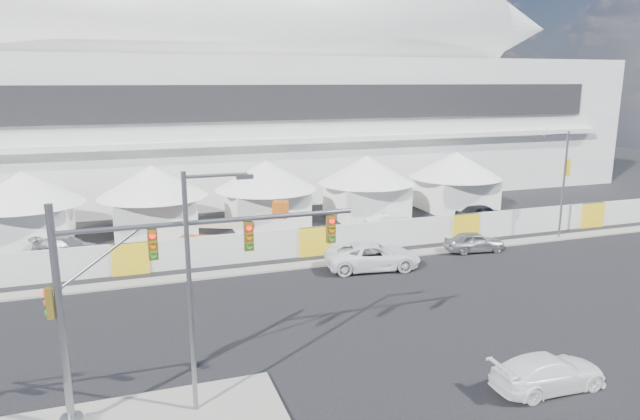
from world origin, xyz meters
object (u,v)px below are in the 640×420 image
object	(u,v)px
sedan_silver	(475,242)
lot_car_c	(66,246)
lot_car_a	(389,222)
traffic_mast	(128,300)
streetlight_curb	(562,177)
streetlight_median	(196,277)
boom_lift	(217,239)
pickup_curb	(373,256)
lot_car_b	(483,214)
pickup_near	(548,372)

from	to	relation	value
sedan_silver	lot_car_c	bearing A→B (deg)	80.15
lot_car_a	traffic_mast	world-z (taller)	traffic_mast
traffic_mast	lot_car_a	bearing A→B (deg)	46.39
lot_car_a	streetlight_curb	size ratio (longest dim) A/B	0.49
lot_car_a	streetlight_median	world-z (taller)	streetlight_median
traffic_mast	streetlight_curb	size ratio (longest dim) A/B	1.30
boom_lift	sedan_silver	bearing A→B (deg)	7.66
pickup_curb	traffic_mast	bearing A→B (deg)	138.75
pickup_curb	boom_lift	world-z (taller)	boom_lift
streetlight_curb	lot_car_b	bearing A→B (deg)	112.37
boom_lift	pickup_curb	bearing A→B (deg)	-11.09
lot_car_c	traffic_mast	distance (m)	22.55
lot_car_b	pickup_curb	bearing A→B (deg)	119.98
lot_car_b	sedan_silver	bearing A→B (deg)	141.60
pickup_near	streetlight_median	size ratio (longest dim) A/B	0.54
traffic_mast	streetlight_curb	distance (m)	34.18
traffic_mast	boom_lift	distance (m)	20.15
sedan_silver	pickup_curb	bearing A→B (deg)	104.64
sedan_silver	traffic_mast	xyz separation A→B (m)	(-23.05, -13.63, 3.80)
streetlight_median	streetlight_curb	xyz separation A→B (m)	(28.70, 14.75, -0.40)
lot_car_c	traffic_mast	bearing A→B (deg)	-140.68
pickup_near	lot_car_b	xyz separation A→B (m)	(13.21, 23.56, 0.12)
lot_car_c	lot_car_a	bearing A→B (deg)	-63.17
lot_car_c	boom_lift	xyz separation A→B (m)	(9.88, -2.89, 0.37)
sedan_silver	streetlight_curb	bearing A→B (deg)	-76.71
sedan_silver	boom_lift	world-z (taller)	boom_lift
traffic_mast	streetlight_curb	bearing A→B (deg)	25.10
lot_car_c	streetlight_curb	world-z (taller)	streetlight_curb
pickup_near	streetlight_curb	world-z (taller)	streetlight_curb
streetlight_curb	boom_lift	bearing A→B (deg)	169.90
pickup_curb	traffic_mast	size ratio (longest dim) A/B	0.57
pickup_near	boom_lift	xyz separation A→B (m)	(-9.38, 21.98, 0.36)
pickup_curb	lot_car_c	distance (m)	20.94
sedan_silver	lot_car_c	world-z (taller)	sedan_silver
pickup_curb	lot_car_c	xyz separation A→B (m)	(-18.74, 9.33, -0.17)
streetlight_curb	traffic_mast	bearing A→B (deg)	-154.90
lot_car_a	lot_car_c	xyz separation A→B (m)	(-24.00, 0.87, 0.01)
streetlight_curb	pickup_near	bearing A→B (deg)	-131.87
lot_car_a	traffic_mast	bearing A→B (deg)	135.72
lot_car_a	traffic_mast	distance (m)	29.23
pickup_near	lot_car_c	size ratio (longest dim) A/B	1.02
pickup_curb	lot_car_c	bearing A→B (deg)	71.92
sedan_silver	streetlight_curb	xyz separation A→B (m)	(7.90, 0.86, 4.03)
streetlight_median	streetlight_curb	size ratio (longest dim) A/B	1.07
pickup_near	streetlight_median	bearing A→B (deg)	78.01
sedan_silver	lot_car_a	size ratio (longest dim) A/B	1.04
lot_car_a	lot_car_b	size ratio (longest dim) A/B	0.86
pickup_near	traffic_mast	world-z (taller)	traffic_mast
sedan_silver	pickup_near	size ratio (longest dim) A/B	0.89
traffic_mast	streetlight_curb	xyz separation A→B (m)	(30.95, 14.50, 0.23)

